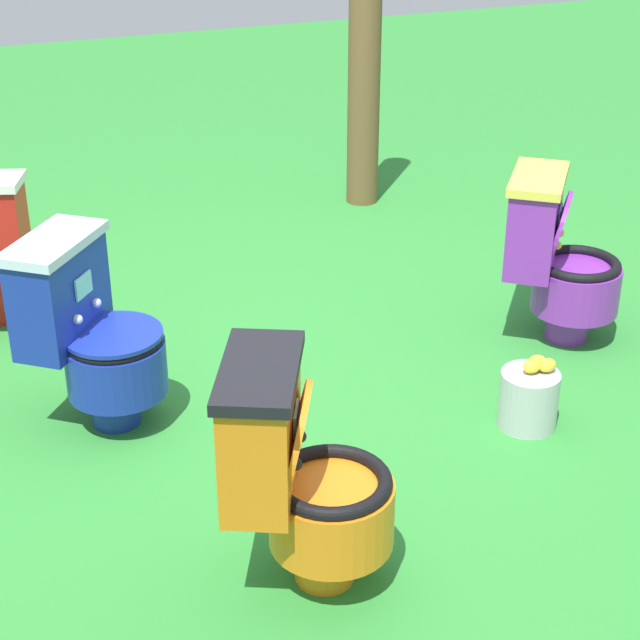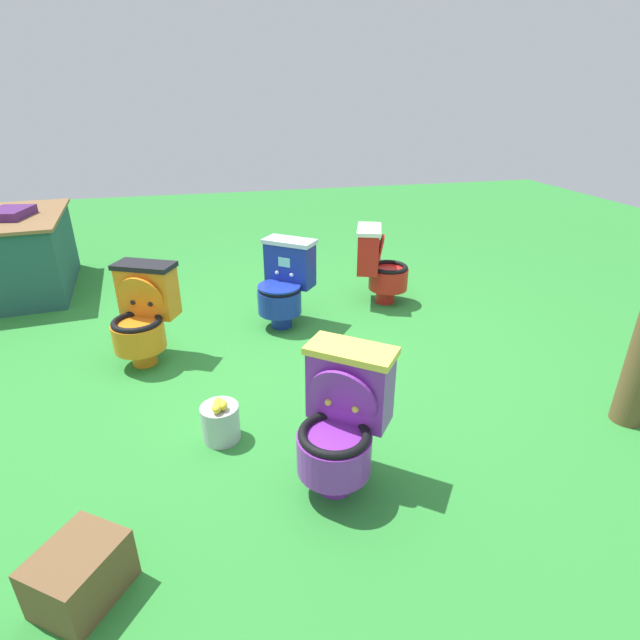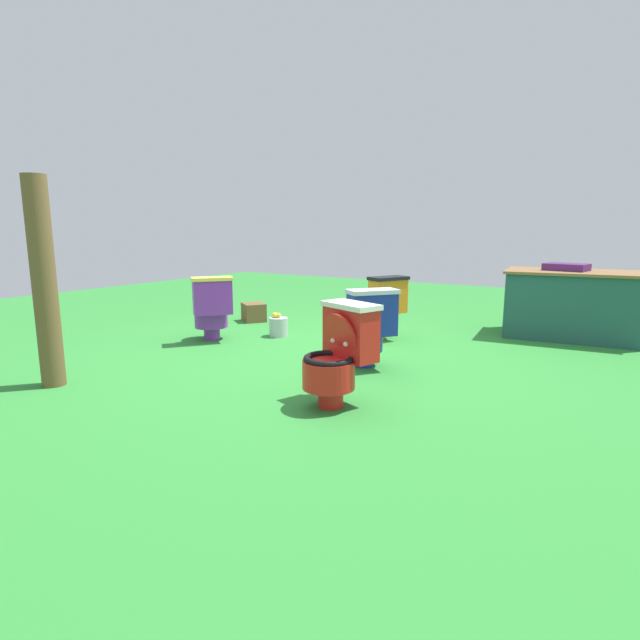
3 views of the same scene
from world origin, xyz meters
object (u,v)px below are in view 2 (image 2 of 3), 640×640
object	(u,v)px
toilet_orange	(143,314)
toilet_blue	(284,283)
vendor_table	(23,253)
small_crate	(80,574)
lemon_bucket	(221,422)
toilet_purple	(342,420)
toilet_red	(379,265)

from	to	relation	value
toilet_orange	toilet_blue	bearing A→B (deg)	-134.95
toilet_blue	vendor_table	bearing A→B (deg)	8.34
toilet_orange	small_crate	world-z (taller)	toilet_orange
small_crate	lemon_bucket	bearing A→B (deg)	-34.27
toilet_purple	vendor_table	bearing A→B (deg)	-16.58
toilet_purple	small_crate	xyz separation A→B (m)	(-0.39, 1.18, -0.25)
toilet_purple	toilet_blue	size ratio (longest dim) A/B	1.00
toilet_purple	toilet_blue	distance (m)	1.96
toilet_purple	small_crate	size ratio (longest dim) A/B	2.16
toilet_red	small_crate	size ratio (longest dim) A/B	2.16
toilet_red	lemon_bucket	world-z (taller)	toilet_red
vendor_table	small_crate	size ratio (longest dim) A/B	4.60
small_crate	toilet_red	bearing A→B (deg)	-39.82
small_crate	toilet_purple	bearing A→B (deg)	-71.55
toilet_blue	vendor_table	xyz separation A→B (m)	(1.41, 2.40, 0.02)
toilet_red	toilet_purple	bearing A→B (deg)	-4.27
toilet_blue	vendor_table	world-z (taller)	vendor_table
toilet_orange	lemon_bucket	size ratio (longest dim) A/B	2.63
toilet_purple	lemon_bucket	distance (m)	0.80
toilet_red	small_crate	xyz separation A→B (m)	(-2.62, 2.18, -0.25)
toilet_blue	toilet_purple	bearing A→B (deg)	127.20
small_crate	lemon_bucket	xyz separation A→B (m)	(0.87, -0.59, -0.01)
toilet_blue	toilet_red	bearing A→B (deg)	-125.49
toilet_blue	lemon_bucket	size ratio (longest dim) A/B	2.63
small_crate	toilet_orange	bearing A→B (deg)	-3.40
toilet_purple	lemon_bucket	size ratio (longest dim) A/B	2.63
vendor_table	lemon_bucket	world-z (taller)	vendor_table
toilet_purple	small_crate	bearing A→B (deg)	56.94
toilet_orange	vendor_table	size ratio (longest dim) A/B	0.47
toilet_red	lemon_bucket	size ratio (longest dim) A/B	2.63
toilet_red	toilet_purple	size ratio (longest dim) A/B	1.00
vendor_table	lemon_bucket	size ratio (longest dim) A/B	5.59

